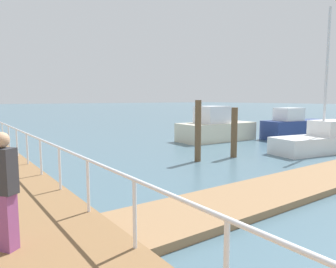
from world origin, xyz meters
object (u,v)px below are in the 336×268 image
Objects in this scene: moored_boat_3 at (296,127)px; moored_boat_5 at (215,128)px; moored_boat_0 at (325,140)px; pedestrian_1 at (4,189)px.

moored_boat_3 is 1.02× the size of moored_boat_5.
moored_boat_5 is at bearing 154.72° from moored_boat_3.
moored_boat_3 is at bearing 47.13° from moored_boat_0.
moored_boat_3 is (3.53, 3.80, 0.15)m from moored_boat_0.
pedestrian_1 is at bearing -159.66° from moored_boat_3.
moored_boat_0 reaches higher than pedestrian_1.
pedestrian_1 is at bearing -145.30° from moored_boat_5.
pedestrian_1 is at bearing -168.73° from moored_boat_0.
moored_boat_5 reaches higher than pedestrian_1.
pedestrian_1 is (-14.53, -2.89, 0.72)m from moored_boat_0.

